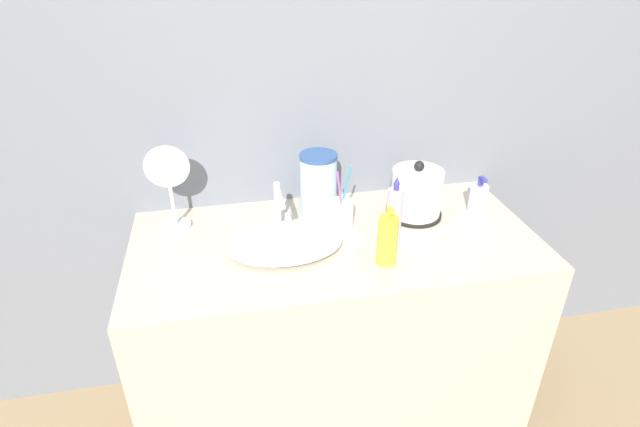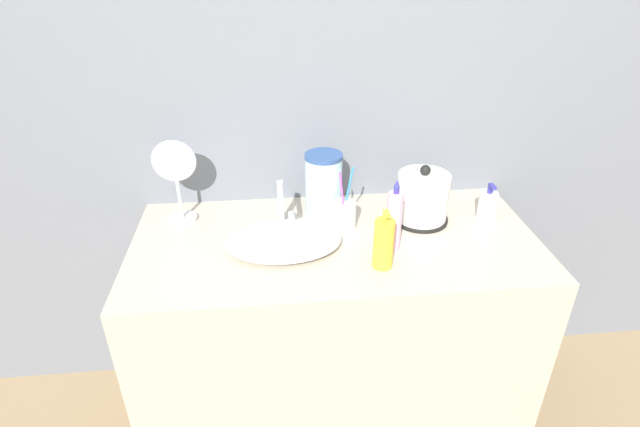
{
  "view_description": "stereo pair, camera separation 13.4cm",
  "coord_description": "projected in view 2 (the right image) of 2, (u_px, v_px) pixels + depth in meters",
  "views": [
    {
      "loc": [
        -0.32,
        -1.04,
        1.69
      ],
      "look_at": [
        -0.05,
        0.31,
        0.92
      ],
      "focal_mm": 28.0,
      "sensor_mm": 36.0,
      "label": 1
    },
    {
      "loc": [
        -0.19,
        -1.06,
        1.69
      ],
      "look_at": [
        -0.05,
        0.31,
        0.92
      ],
      "focal_mm": 28.0,
      "sensor_mm": 36.0,
      "label": 2
    }
  ],
  "objects": [
    {
      "name": "wall_back",
      "position": [
        325.0,
        68.0,
        1.68
      ],
      "size": [
        6.0,
        0.04,
        2.6
      ],
      "color": "slate",
      "rests_on": "ground_plane"
    },
    {
      "name": "vanity_counter",
      "position": [
        334.0,
        334.0,
        1.83
      ],
      "size": [
        1.33,
        0.62,
        0.82
      ],
      "color": "#B7AD99",
      "rests_on": "ground_plane"
    },
    {
      "name": "sink_basin",
      "position": [
        283.0,
        241.0,
        1.57
      ],
      "size": [
        0.37,
        0.25,
        0.06
      ],
      "color": "white",
      "rests_on": "vanity_counter"
    },
    {
      "name": "faucet",
      "position": [
        283.0,
        202.0,
        1.66
      ],
      "size": [
        0.06,
        0.16,
        0.16
      ],
      "color": "silver",
      "rests_on": "vanity_counter"
    },
    {
      "name": "electric_kettle",
      "position": [
        422.0,
        199.0,
        1.7
      ],
      "size": [
        0.19,
        0.19,
        0.21
      ],
      "color": "black",
      "rests_on": "vanity_counter"
    },
    {
      "name": "toothbrush_cup",
      "position": [
        344.0,
        214.0,
        1.68
      ],
      "size": [
        0.08,
        0.08,
        0.23
      ],
      "color": "silver",
      "rests_on": "vanity_counter"
    },
    {
      "name": "lotion_bottle",
      "position": [
        384.0,
        243.0,
        1.46
      ],
      "size": [
        0.06,
        0.06,
        0.19
      ],
      "color": "gold",
      "rests_on": "vanity_counter"
    },
    {
      "name": "shampoo_bottle",
      "position": [
        394.0,
        220.0,
        1.54
      ],
      "size": [
        0.05,
        0.05,
        0.24
      ],
      "color": "#EAA8C6",
      "rests_on": "vanity_counter"
    },
    {
      "name": "mouthwash_bottle",
      "position": [
        487.0,
        205.0,
        1.73
      ],
      "size": [
        0.06,
        0.06,
        0.13
      ],
      "color": "white",
      "rests_on": "vanity_counter"
    },
    {
      "name": "vanity_mirror",
      "position": [
        176.0,
        177.0,
        1.66
      ],
      "size": [
        0.15,
        0.1,
        0.3
      ],
      "color": "silver",
      "rests_on": "vanity_counter"
    },
    {
      "name": "water_pitcher",
      "position": [
        324.0,
        184.0,
        1.73
      ],
      "size": [
        0.13,
        0.13,
        0.23
      ],
      "color": "#B2DBEA",
      "rests_on": "vanity_counter"
    }
  ]
}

